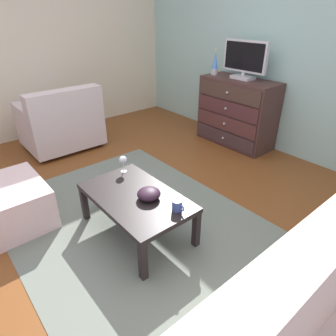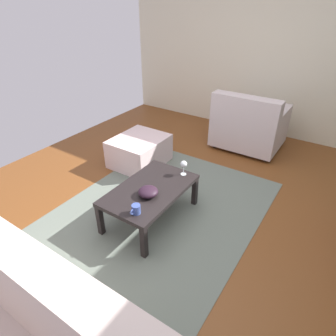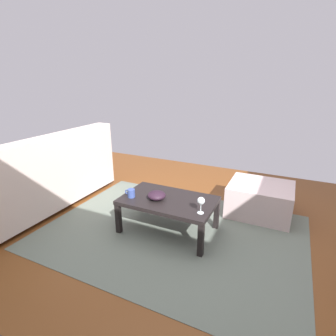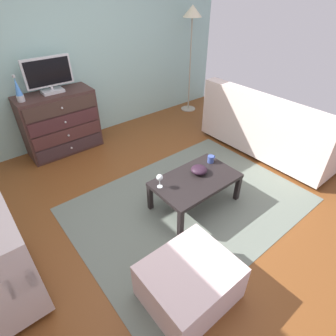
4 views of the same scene
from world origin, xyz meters
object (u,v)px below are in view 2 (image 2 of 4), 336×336
Objects in this scene: wine_glass at (184,165)px; mug at (136,209)px; ottoman at (139,151)px; bowl_decorative at (148,192)px; coffee_table at (150,192)px; armchair at (248,126)px.

wine_glass reaches higher than mug.
wine_glass is at bearing 65.55° from ottoman.
bowl_decorative is (-0.26, -0.07, -0.00)m from mug.
wine_glass is 0.22× the size of ottoman.
armchair is (-2.06, 0.23, 0.02)m from coffee_table.
bowl_decorative is 0.26× the size of ottoman.
coffee_table is 0.44m from wine_glass.
ottoman is at bearing -136.00° from coffee_table.
mug is at bearing -2.52° from armchair.
wine_glass is 0.76m from mug.
mug reaches higher than ottoman.
armchair reaches higher than bowl_decorative.
coffee_table is 1.13m from ottoman.
ottoman is (-0.91, -0.84, -0.22)m from bowl_decorative.
ottoman reaches higher than coffee_table.
mug is 0.27m from bowl_decorative.
coffee_table is 6.01× the size of wine_glass.
armchair is (-2.16, 0.17, -0.07)m from bowl_decorative.
wine_glass is 1.38× the size of mug.
mug is at bearing 37.67° from ottoman.
coffee_table is at bearing -150.96° from bowl_decorative.
armchair is 1.32× the size of ottoman.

